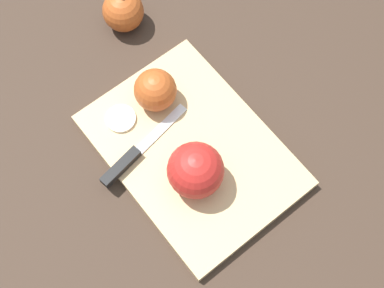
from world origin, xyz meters
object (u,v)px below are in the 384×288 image
(apple_half_right, at_px, (155,90))
(knife, at_px, (129,159))
(apple_half_left, at_px, (196,170))
(apple_whole, at_px, (123,11))

(apple_half_right, height_order, knife, apple_half_right)
(apple_half_right, relative_size, knife, 0.38)
(apple_half_right, bearing_deg, knife, 144.86)
(apple_half_left, bearing_deg, apple_half_right, 173.71)
(apple_half_left, height_order, knife, apple_half_left)
(knife, bearing_deg, apple_half_right, 21.55)
(apple_half_right, distance_m, knife, 0.12)
(knife, height_order, apple_whole, apple_whole)
(apple_whole, bearing_deg, apple_half_left, 161.29)
(apple_half_right, bearing_deg, apple_whole, 5.87)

